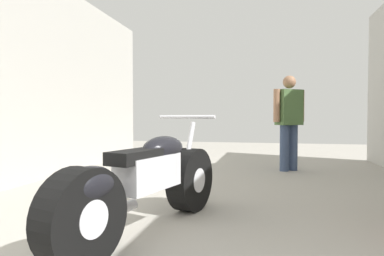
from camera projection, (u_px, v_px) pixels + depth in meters
name	position (u px, v px, depth m)	size (l,w,h in m)	color
ground_plane	(219.00, 196.00, 3.97)	(17.15, 17.15, 0.00)	#A8A399
garage_partition_left	(18.00, 73.00, 4.52)	(0.08, 7.86, 3.11)	#B7B5AD
motorcycle_maroon_cruiser	(146.00, 184.00, 2.66)	(0.85, 2.04, 0.97)	black
mechanic_in_blue	(289.00, 117.00, 5.81)	(0.59, 0.50, 1.68)	#384766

